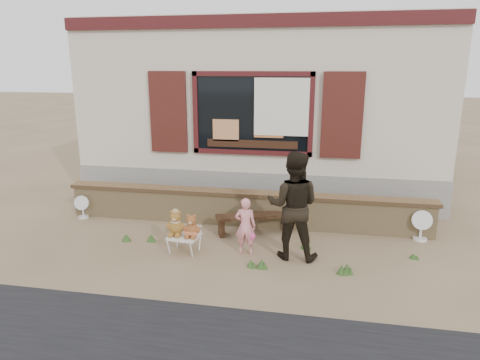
% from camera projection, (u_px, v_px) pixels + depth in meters
% --- Properties ---
extents(ground, '(80.00, 80.00, 0.00)m').
position_uv_depth(ground, '(234.00, 244.00, 7.42)').
color(ground, brown).
rests_on(ground, ground).
extents(shopfront, '(8.04, 5.13, 4.00)m').
position_uv_depth(shopfront, '(267.00, 106.00, 11.17)').
color(shopfront, '#BDAF99').
rests_on(shopfront, ground).
extents(brick_wall, '(7.10, 0.36, 0.67)m').
position_uv_depth(brick_wall, '(244.00, 208.00, 8.29)').
color(brick_wall, tan).
rests_on(brick_wall, ground).
extents(bench, '(1.44, 0.80, 0.37)m').
position_uv_depth(bench, '(255.00, 219.00, 7.86)').
color(bench, black).
rests_on(bench, ground).
extents(folding_chair, '(0.52, 0.47, 0.29)m').
position_uv_depth(folding_chair, '(184.00, 237.00, 7.05)').
color(folding_chair, silver).
rests_on(folding_chair, ground).
extents(teddy_bear_left, '(0.34, 0.31, 0.43)m').
position_uv_depth(teddy_bear_left, '(176.00, 222.00, 7.03)').
color(teddy_bear_left, brown).
rests_on(teddy_bear_left, folding_chair).
extents(teddy_bear_right, '(0.31, 0.28, 0.39)m').
position_uv_depth(teddy_bear_right, '(192.00, 225.00, 6.95)').
color(teddy_bear_right, brown).
rests_on(teddy_bear_right, folding_chair).
extents(child, '(0.35, 0.24, 0.95)m').
position_uv_depth(child, '(245.00, 226.00, 6.96)').
color(child, pink).
rests_on(child, ground).
extents(adult, '(0.89, 0.72, 1.74)m').
position_uv_depth(adult, '(293.00, 206.00, 6.73)').
color(adult, black).
rests_on(adult, ground).
extents(fan_left, '(0.30, 0.20, 0.48)m').
position_uv_depth(fan_left, '(83.00, 207.00, 8.66)').
color(fan_left, silver).
rests_on(fan_left, ground).
extents(fan_right, '(0.36, 0.24, 0.56)m').
position_uv_depth(fan_right, '(421.00, 225.00, 7.54)').
color(fan_right, white).
rests_on(fan_right, ground).
extents(grass_tufts, '(5.01, 1.02, 0.16)m').
position_uv_depth(grass_tufts, '(261.00, 253.00, 6.90)').
color(grass_tufts, '#315020').
rests_on(grass_tufts, ground).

